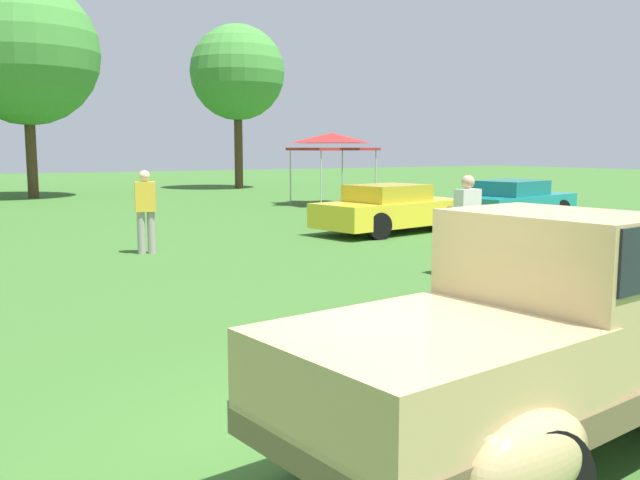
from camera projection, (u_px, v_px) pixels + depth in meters
name	position (u px, v px, depth m)	size (l,w,h in m)	color
ground_plane	(411.00, 452.00, 4.85)	(120.00, 120.00, 0.00)	#386628
feature_pickup_truck	(546.00, 334.00, 4.71)	(4.33, 2.25, 1.70)	brown
show_car_yellow	(391.00, 209.00, 17.44)	(4.46, 2.44, 1.22)	yellow
show_car_teal	(514.00, 202.00, 19.72)	(4.52, 2.61, 1.22)	teal
spectator_by_row	(146.00, 209.00, 13.87)	(0.44, 0.32, 1.69)	#9E998E
spectator_far_side	(467.00, 222.00, 11.42)	(0.40, 0.25, 1.69)	#7F7056
canopy_tent_center_field	(332.00, 140.00, 25.79)	(2.61, 2.61, 2.71)	#B7B7BC
treeline_mid_right	(26.00, 53.00, 28.80)	(6.06, 6.06, 9.15)	#47331E
treeline_far_right	(237.00, 73.00, 35.91)	(4.94, 4.94, 8.53)	#47331E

